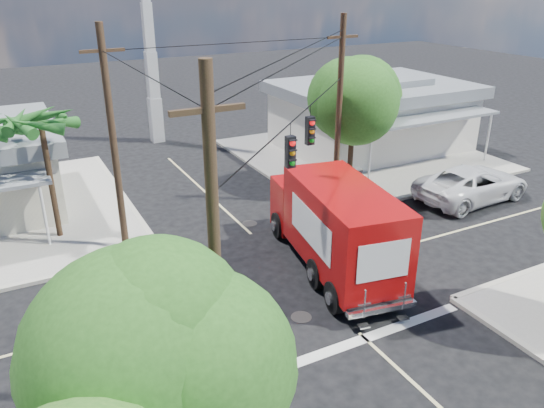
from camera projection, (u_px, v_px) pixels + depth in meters
ground at (296, 276)px, 20.10m from camera, size 120.00×120.00×0.00m
sidewalk_ne at (359, 155)px, 33.57m from camera, size 14.12×14.12×0.14m
road_markings at (317, 294)px, 18.90m from camera, size 32.00×32.00×0.01m
building_ne at (372, 113)px, 34.26m from camera, size 11.80×10.20×4.50m
radio_tower at (151, 57)px, 34.39m from camera, size 0.80×0.80×17.00m
tree_sw_front at (171, 355)px, 9.28m from camera, size 3.88×3.78×6.03m
tree_ne_front at (355, 99)px, 26.80m from camera, size 4.21×4.14×6.66m
tree_ne_back at (369, 97)px, 29.93m from camera, size 3.77×3.66×5.82m
palm_nw_front at (41, 124)px, 21.03m from camera, size 3.01×3.08×5.59m
utility_poles at (238, 152)px, 18.89m from camera, size 12.00×10.68×9.00m
vending_boxes at (345, 180)px, 27.65m from camera, size 1.90×0.50×1.10m
delivery_truck at (334, 225)px, 20.01m from camera, size 3.80×8.51×3.56m
parked_car at (472, 184)px, 26.65m from camera, size 6.39×3.22×1.74m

